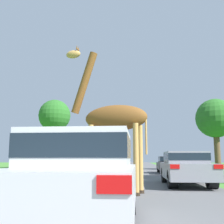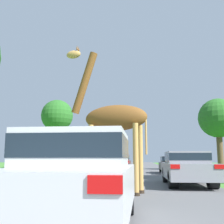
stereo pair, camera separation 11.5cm
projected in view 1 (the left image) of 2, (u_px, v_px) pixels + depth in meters
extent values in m
cube|color=#5B5B5E|center=(135.00, 169.00, 28.73)|extent=(6.91, 120.00, 0.00)
cylinder|color=tan|center=(91.00, 159.00, 9.12)|extent=(0.17, 0.17, 2.22)
cylinder|color=#2D2319|center=(90.00, 192.00, 8.94)|extent=(0.22, 0.22, 0.10)
cylinder|color=tan|center=(98.00, 159.00, 9.72)|extent=(0.17, 0.17, 2.22)
cylinder|color=#2D2319|center=(97.00, 190.00, 9.54)|extent=(0.22, 0.22, 0.10)
cylinder|color=tan|center=(136.00, 159.00, 8.66)|extent=(0.17, 0.17, 2.22)
cylinder|color=#2D2319|center=(136.00, 194.00, 8.49)|extent=(0.22, 0.22, 0.10)
cylinder|color=tan|center=(140.00, 159.00, 9.26)|extent=(0.17, 0.17, 2.22)
cylinder|color=#2D2319|center=(141.00, 192.00, 9.09)|extent=(0.22, 0.22, 0.10)
ellipsoid|color=brown|center=(116.00, 118.00, 9.41)|extent=(2.27, 1.21, 0.87)
cylinder|color=brown|center=(84.00, 83.00, 9.97)|extent=(0.99, 0.47, 2.23)
ellipsoid|color=tan|center=(73.00, 54.00, 10.30)|extent=(0.60, 0.36, 0.30)
cylinder|color=tan|center=(146.00, 135.00, 9.00)|extent=(0.06, 0.06, 1.22)
cone|color=brown|center=(77.00, 47.00, 10.22)|extent=(0.07, 0.07, 0.16)
cone|color=brown|center=(78.00, 49.00, 10.35)|extent=(0.07, 0.07, 0.16)
cube|color=silver|center=(80.00, 188.00, 4.60)|extent=(1.79, 4.14, 0.69)
cube|color=silver|center=(81.00, 149.00, 4.71)|extent=(1.61, 1.86, 0.57)
cube|color=#19232D|center=(81.00, 148.00, 4.71)|extent=(1.63, 1.88, 0.34)
cube|color=red|center=(114.00, 185.00, 2.53)|extent=(0.32, 0.03, 0.17)
cylinder|color=black|center=(58.00, 196.00, 5.84)|extent=(0.36, 0.69, 0.69)
cylinder|color=black|center=(127.00, 197.00, 5.71)|extent=(0.36, 0.69, 0.69)
cylinder|color=black|center=(1.00, 223.00, 3.40)|extent=(0.36, 0.69, 0.69)
cube|color=black|center=(170.00, 166.00, 21.49)|extent=(1.80, 4.50, 0.53)
cube|color=black|center=(170.00, 159.00, 21.57)|extent=(1.62, 2.02, 0.45)
cube|color=#19232D|center=(170.00, 159.00, 21.58)|extent=(1.63, 2.04, 0.27)
cube|color=red|center=(163.00, 164.00, 19.37)|extent=(0.32, 0.03, 0.13)
cube|color=red|center=(185.00, 164.00, 19.24)|extent=(0.32, 0.03, 0.13)
cylinder|color=black|center=(159.00, 168.00, 22.85)|extent=(0.36, 0.68, 0.68)
cylinder|color=black|center=(177.00, 168.00, 22.72)|extent=(0.36, 0.68, 0.68)
cylinder|color=black|center=(162.00, 169.00, 20.20)|extent=(0.36, 0.68, 0.68)
cylinder|color=black|center=(182.00, 169.00, 20.07)|extent=(0.36, 0.68, 0.68)
cube|color=gray|center=(186.00, 170.00, 11.91)|extent=(1.81, 4.60, 0.63)
cube|color=gray|center=(185.00, 157.00, 12.00)|extent=(1.62, 2.07, 0.48)
cube|color=#19232D|center=(185.00, 157.00, 12.00)|extent=(1.64, 2.09, 0.29)
cube|color=red|center=(175.00, 167.00, 9.74)|extent=(0.32, 0.03, 0.15)
cube|color=red|center=(219.00, 167.00, 9.61)|extent=(0.32, 0.03, 0.15)
cylinder|color=black|center=(165.00, 175.00, 13.28)|extent=(0.36, 0.70, 0.70)
cylinder|color=black|center=(197.00, 175.00, 13.15)|extent=(0.36, 0.70, 0.70)
cylinder|color=black|center=(173.00, 179.00, 10.57)|extent=(0.36, 0.70, 0.70)
cylinder|color=black|center=(212.00, 179.00, 10.44)|extent=(0.36, 0.70, 0.70)
cube|color=#561914|center=(118.00, 164.00, 25.96)|extent=(1.79, 4.02, 0.67)
cube|color=#561914|center=(118.00, 158.00, 26.06)|extent=(1.61, 1.81, 0.54)
cube|color=#19232D|center=(118.00, 157.00, 26.06)|extent=(1.63, 1.83, 0.32)
cube|color=red|center=(108.00, 162.00, 24.08)|extent=(0.32, 0.03, 0.16)
cube|color=red|center=(125.00, 162.00, 23.95)|extent=(0.32, 0.03, 0.16)
cylinder|color=black|center=(112.00, 167.00, 27.16)|extent=(0.36, 0.59, 0.59)
cylinder|color=black|center=(126.00, 167.00, 27.04)|extent=(0.36, 0.59, 0.59)
cylinder|color=black|center=(109.00, 168.00, 24.79)|extent=(0.36, 0.59, 0.59)
cylinder|color=black|center=(125.00, 168.00, 24.66)|extent=(0.36, 0.59, 0.59)
cylinder|color=brown|center=(217.00, 147.00, 27.10)|extent=(0.57, 0.57, 4.46)
sphere|color=#286623|center=(215.00, 118.00, 27.56)|extent=(3.82, 3.82, 3.82)
cylinder|color=brown|center=(54.00, 144.00, 31.62)|extent=(0.42, 0.42, 5.45)
sphere|color=#286623|center=(55.00, 115.00, 32.15)|extent=(3.62, 3.62, 3.62)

